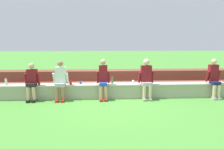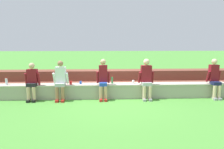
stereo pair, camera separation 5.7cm
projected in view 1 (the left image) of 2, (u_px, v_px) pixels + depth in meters
ground_plane at (114, 99)px, 7.14m from camera, size 80.00×80.00×0.00m
stone_seating_wall at (113, 90)px, 7.31m from camera, size 8.50×0.49×0.52m
brick_bleachers at (112, 82)px, 8.49m from camera, size 11.87×1.35×0.83m
person_far_left at (32, 81)px, 6.85m from camera, size 0.52×0.47×1.33m
person_left_of_center at (60, 79)px, 6.90m from camera, size 0.53×0.51×1.40m
person_center at (103, 78)px, 7.01m from camera, size 0.48×0.53×1.45m
person_right_of_center at (146, 78)px, 7.05m from camera, size 0.56×0.50×1.46m
person_far_right at (214, 78)px, 7.22m from camera, size 0.49×0.56×1.44m
water_bottle_mid_right at (6, 82)px, 7.03m from camera, size 0.08×0.08×0.26m
water_bottle_near_left at (112, 80)px, 7.29m from camera, size 0.06×0.06×0.28m
plastic_cup_middle at (133, 82)px, 7.34m from camera, size 0.09×0.09×0.12m
plastic_cup_left_end at (71, 83)px, 7.14m from camera, size 0.09×0.09×0.12m
plastic_cup_right_end at (81, 83)px, 7.21m from camera, size 0.08×0.08×0.10m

